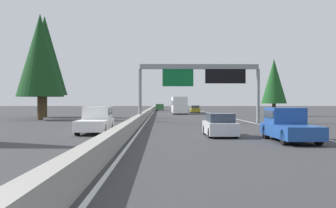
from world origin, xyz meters
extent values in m
plane|color=#38383A|center=(60.00, 0.00, 0.00)|extent=(320.00, 320.00, 0.00)
cube|color=#9E9B93|center=(80.00, 0.30, 0.45)|extent=(180.00, 0.56, 0.90)
cube|color=silver|center=(70.00, -11.52, 0.01)|extent=(160.00, 0.16, 0.01)
cube|color=silver|center=(70.00, -0.25, 0.01)|extent=(160.00, 0.16, 0.01)
cylinder|color=gray|center=(40.38, 0.30, 2.81)|extent=(0.36, 0.36, 5.61)
cylinder|color=gray|center=(40.38, -12.02, 2.81)|extent=(0.36, 0.36, 5.61)
cube|color=gray|center=(40.38, -5.86, 5.86)|extent=(0.50, 12.32, 0.50)
cube|color=#0C602D|center=(40.23, -3.64, 4.76)|extent=(0.12, 3.20, 1.90)
cube|color=black|center=(40.23, -8.57, 4.86)|extent=(0.16, 4.20, 1.50)
cube|color=#1E4793|center=(20.09, -9.00, 0.61)|extent=(5.60, 2.00, 0.70)
cube|color=#1E4793|center=(21.10, -9.00, 1.41)|extent=(2.24, 1.84, 0.90)
cube|color=#2D3847|center=(21.10, -9.00, 1.50)|extent=(2.02, 1.92, 0.41)
cylinder|color=black|center=(21.94, -8.14, 0.40)|extent=(0.80, 0.28, 0.80)
cylinder|color=black|center=(21.94, -9.86, 0.40)|extent=(0.80, 0.28, 0.80)
cylinder|color=black|center=(18.24, -8.14, 0.40)|extent=(0.80, 0.28, 0.80)
cylinder|color=black|center=(18.24, -9.86, 0.40)|extent=(0.80, 0.28, 0.80)
cube|color=silver|center=(23.83, -5.65, 0.53)|extent=(4.40, 1.80, 0.76)
cube|color=#2D3847|center=(23.61, -5.65, 1.19)|extent=(2.46, 1.51, 0.56)
cylinder|color=black|center=(25.23, -4.86, 0.32)|extent=(0.64, 0.22, 0.64)
cylinder|color=black|center=(25.23, -6.44, 0.32)|extent=(0.64, 0.22, 0.64)
cylinder|color=black|center=(22.42, -4.86, 0.32)|extent=(0.64, 0.22, 0.64)
cylinder|color=black|center=(22.42, -6.44, 0.32)|extent=(0.64, 0.22, 0.64)
cube|color=white|center=(74.01, -5.22, 1.65)|extent=(11.50, 2.50, 2.90)
cube|color=#2D3847|center=(74.01, -5.22, 2.01)|extent=(11.04, 2.55, 0.84)
cylinder|color=black|center=(78.04, -4.12, 0.50)|extent=(1.00, 0.30, 1.00)
cylinder|color=black|center=(78.04, -6.32, 0.50)|extent=(1.00, 0.30, 1.00)
cylinder|color=black|center=(69.99, -4.12, 0.50)|extent=(1.00, 0.30, 1.00)
cylinder|color=black|center=(69.99, -6.32, 0.50)|extent=(1.00, 0.30, 1.00)
cube|color=#AD931E|center=(82.04, -8.87, 0.53)|extent=(4.40, 1.80, 0.76)
cube|color=#2D3847|center=(81.82, -8.87, 1.19)|extent=(2.46, 1.51, 0.56)
cylinder|color=black|center=(83.45, -8.08, 0.32)|extent=(0.64, 0.22, 0.64)
cylinder|color=black|center=(83.45, -9.66, 0.32)|extent=(0.64, 0.22, 0.64)
cylinder|color=black|center=(80.63, -8.08, 0.32)|extent=(0.64, 0.22, 0.64)
cylinder|color=black|center=(80.63, -9.66, 0.32)|extent=(0.64, 0.22, 0.64)
cube|color=#2D6B38|center=(102.03, -1.58, 0.97)|extent=(5.00, 1.95, 1.44)
cube|color=#2D3847|center=(99.73, -1.58, 1.22)|extent=(0.08, 1.48, 0.56)
cylinder|color=black|center=(103.73, -0.73, 0.35)|extent=(0.70, 0.24, 0.70)
cylinder|color=black|center=(103.73, -2.44, 0.35)|extent=(0.70, 0.24, 0.70)
cylinder|color=black|center=(100.33, -0.73, 0.35)|extent=(0.70, 0.24, 0.70)
cylinder|color=black|center=(100.33, -2.44, 0.35)|extent=(0.70, 0.24, 0.70)
cube|color=white|center=(26.37, 2.72, 0.61)|extent=(5.60, 2.00, 0.70)
cube|color=white|center=(27.38, 2.72, 1.41)|extent=(2.24, 1.84, 0.90)
cube|color=#2D3847|center=(27.38, 2.72, 1.50)|extent=(2.02, 1.92, 0.41)
cylinder|color=black|center=(28.22, 3.58, 0.40)|extent=(0.80, 0.28, 0.80)
cylinder|color=black|center=(28.22, 1.86, 0.40)|extent=(0.80, 0.28, 0.80)
cylinder|color=black|center=(24.52, 3.58, 0.40)|extent=(0.80, 0.28, 0.80)
cylinder|color=black|center=(24.52, 1.86, 0.40)|extent=(0.80, 0.28, 0.80)
cylinder|color=#4C3823|center=(61.15, -19.40, 0.97)|extent=(0.57, 0.57, 1.95)
cone|color=#194C1E|center=(61.15, -19.40, 5.41)|extent=(3.90, 3.90, 6.91)
cylinder|color=#4C3823|center=(47.82, 12.78, 1.42)|extent=(0.67, 0.67, 2.84)
cone|color=#143D19|center=(47.82, 12.78, 7.88)|extent=(5.69, 5.69, 10.08)
cylinder|color=#4C3823|center=(56.77, 14.75, 1.59)|extent=(0.71, 0.71, 3.19)
cone|color=#143D19|center=(56.77, 14.75, 8.84)|extent=(6.38, 6.38, 11.30)
camera|label=1|loc=(-2.47, -1.88, 2.19)|focal=44.16mm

